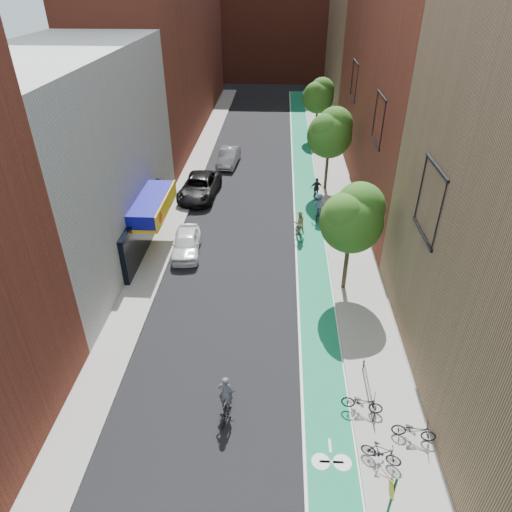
# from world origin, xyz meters

# --- Properties ---
(ground) EXTENTS (160.00, 160.00, 0.00)m
(ground) POSITION_xyz_m (0.00, 0.00, 0.00)
(ground) COLOR black
(ground) RESTS_ON ground
(bike_lane) EXTENTS (2.00, 68.00, 0.01)m
(bike_lane) POSITION_xyz_m (4.00, 26.00, 0.01)
(bike_lane) COLOR #167F57
(bike_lane) RESTS_ON ground
(sidewalk_left) EXTENTS (2.00, 68.00, 0.15)m
(sidewalk_left) POSITION_xyz_m (-6.00, 26.00, 0.07)
(sidewalk_left) COLOR gray
(sidewalk_left) RESTS_ON ground
(sidewalk_right) EXTENTS (3.00, 68.00, 0.15)m
(sidewalk_right) POSITION_xyz_m (6.50, 26.00, 0.07)
(sidewalk_right) COLOR gray
(sidewalk_right) RESTS_ON ground
(building_left_white) EXTENTS (8.00, 20.00, 12.00)m
(building_left_white) POSITION_xyz_m (-11.00, 14.00, 6.00)
(building_left_white) COLOR silver
(building_left_white) RESTS_ON ground
(building_left_far_red) EXTENTS (8.00, 36.00, 22.00)m
(building_left_far_red) POSITION_xyz_m (-11.00, 42.00, 11.00)
(building_left_far_red) COLOR maroon
(building_left_far_red) RESTS_ON ground
(building_right_mid_red) EXTENTS (8.00, 28.00, 22.00)m
(building_right_mid_red) POSITION_xyz_m (12.00, 26.00, 11.00)
(building_right_mid_red) COLOR maroon
(building_right_mid_red) RESTS_ON ground
(building_right_far_tan) EXTENTS (8.00, 20.00, 18.00)m
(building_right_far_tan) POSITION_xyz_m (12.00, 50.00, 9.00)
(building_right_far_tan) COLOR #8C6B4C
(building_right_far_tan) RESTS_ON ground
(building_far_closure) EXTENTS (30.00, 14.00, 20.00)m
(building_far_closure) POSITION_xyz_m (0.00, 72.00, 10.00)
(building_far_closure) COLOR maroon
(building_far_closure) RESTS_ON ground
(tree_near) EXTENTS (3.40, 3.36, 6.42)m
(tree_near) POSITION_xyz_m (5.65, 10.02, 4.66)
(tree_near) COLOR #332619
(tree_near) RESTS_ON ground
(tree_mid) EXTENTS (3.55, 3.53, 6.74)m
(tree_mid) POSITION_xyz_m (5.65, 24.02, 4.89)
(tree_mid) COLOR #332619
(tree_mid) RESTS_ON ground
(tree_far) EXTENTS (3.30, 3.25, 6.21)m
(tree_far) POSITION_xyz_m (5.65, 38.02, 4.50)
(tree_far) COLOR #332619
(tree_far) RESTS_ON ground
(sign_pole) EXTENTS (0.13, 0.71, 3.00)m
(sign_pole) POSITION_xyz_m (5.38, -3.50, 1.84)
(sign_pole) COLOR #194C26
(sign_pole) RESTS_ON sidewalk_right
(parked_car_white) EXTENTS (2.15, 4.41, 1.45)m
(parked_car_white) POSITION_xyz_m (-4.08, 13.48, 0.73)
(parked_car_white) COLOR white
(parked_car_white) RESTS_ON ground
(parked_car_black) EXTENTS (3.13, 6.08, 1.64)m
(parked_car_black) POSITION_xyz_m (-4.60, 22.14, 0.82)
(parked_car_black) COLOR black
(parked_car_black) RESTS_ON ground
(parked_car_silver) EXTENTS (1.98, 4.70, 1.51)m
(parked_car_silver) POSITION_xyz_m (-3.00, 29.32, 0.76)
(parked_car_silver) COLOR gray
(parked_car_silver) RESTS_ON ground
(cyclist_lead) EXTENTS (0.82, 1.83, 2.03)m
(cyclist_lead) POSITION_xyz_m (-0.16, 0.98, 0.68)
(cyclist_lead) COLOR black
(cyclist_lead) RESTS_ON ground
(cyclist_lane_near) EXTENTS (0.92, 1.72, 1.98)m
(cyclist_lane_near) POSITION_xyz_m (3.20, 15.79, 0.83)
(cyclist_lane_near) COLOR black
(cyclist_lane_near) RESTS_ON ground
(cyclist_lane_mid) EXTENTS (0.99, 1.83, 1.98)m
(cyclist_lane_mid) POSITION_xyz_m (4.70, 21.59, 0.73)
(cyclist_lane_mid) COLOR black
(cyclist_lane_mid) RESTS_ON ground
(cyclist_lane_far) EXTENTS (1.22, 1.89, 2.04)m
(cyclist_lane_far) POSITION_xyz_m (4.69, 18.58, 0.89)
(cyclist_lane_far) COLOR black
(cyclist_lane_far) RESTS_ON ground
(parked_bike_near) EXTENTS (1.78, 0.95, 0.89)m
(parked_bike_near) POSITION_xyz_m (5.40, 1.36, 0.59)
(parked_bike_near) COLOR black
(parked_bike_near) RESTS_ON sidewalk_right
(parked_bike_mid) EXTENTS (1.55, 0.99, 0.91)m
(parked_bike_mid) POSITION_xyz_m (5.77, -0.93, 0.60)
(parked_bike_mid) COLOR black
(parked_bike_mid) RESTS_ON sidewalk_right
(parked_bike_far) EXTENTS (1.75, 0.91, 0.88)m
(parked_bike_far) POSITION_xyz_m (7.20, 0.13, 0.59)
(parked_bike_far) COLOR black
(parked_bike_far) RESTS_ON sidewalk_right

